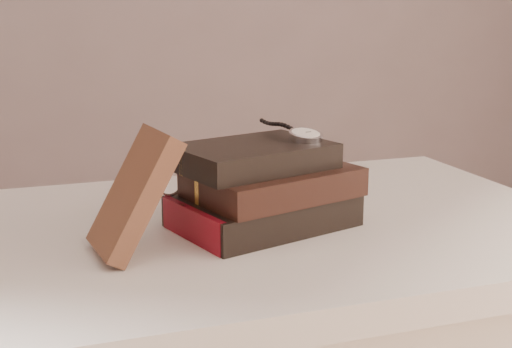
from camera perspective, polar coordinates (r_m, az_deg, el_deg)
name	(u,v)px	position (r m, az deg, el deg)	size (l,w,h in m)	color
table	(234,284)	(0.99, -1.86, -9.23)	(1.00, 0.60, 0.75)	silver
book_stack	(264,188)	(0.93, 0.66, -1.18)	(0.27, 0.22, 0.12)	black
journal	(134,193)	(0.83, -10.22, -1.62)	(0.02, 0.10, 0.16)	#47281B
pocket_watch	(302,134)	(0.95, 3.92, 3.38)	(0.06, 0.15, 0.02)	silver
eyeglasses	(182,177)	(0.95, -6.22, -0.24)	(0.12, 0.13, 0.05)	silver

